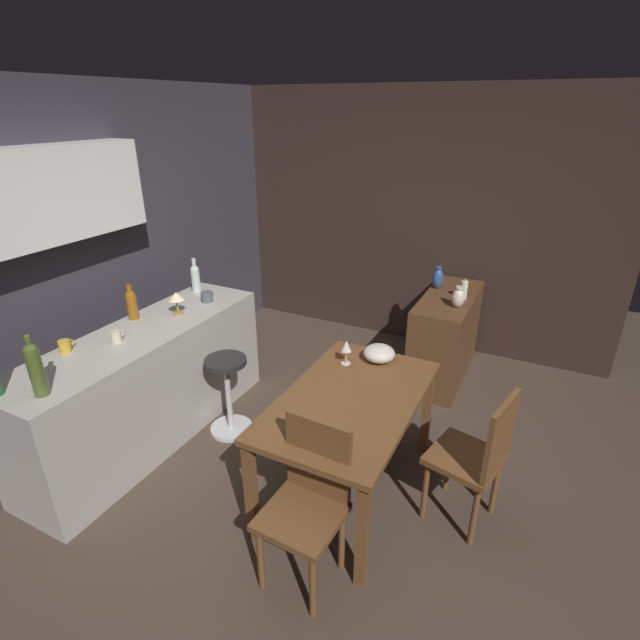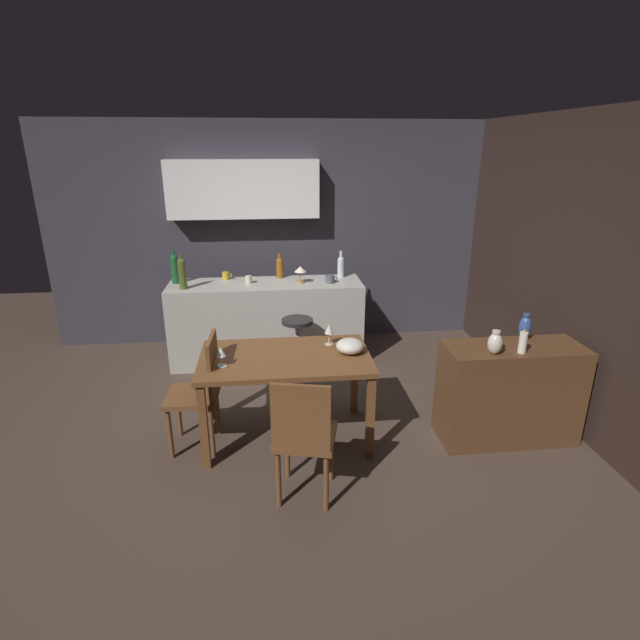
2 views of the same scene
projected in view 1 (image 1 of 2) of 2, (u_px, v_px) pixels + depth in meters
ground_plane at (314, 482)px, 3.36m from camera, size 9.00×9.00×0.00m
wall_kitchen_back at (63, 251)px, 3.58m from camera, size 5.20×0.33×2.60m
wall_side_right at (400, 220)px, 5.03m from camera, size 0.10×4.40×2.60m
dining_table at (350, 409)px, 3.04m from camera, size 1.35×0.80×0.74m
kitchen_counter at (147, 385)px, 3.67m from camera, size 2.10×0.60×0.90m
sideboard_cabinet at (445, 336)px, 4.53m from camera, size 1.10×0.44×0.82m
chair_near_window at (308, 499)px, 2.53m from camera, size 0.42×0.42×0.95m
chair_by_doorway at (477, 456)px, 2.85m from camera, size 0.48×0.48×0.94m
bar_stool at (228, 393)px, 3.76m from camera, size 0.34×0.34×0.65m
wine_glass_left at (339, 431)px, 2.51m from camera, size 0.08×0.08×0.15m
wine_glass_right at (346, 347)px, 3.34m from camera, size 0.07×0.07×0.18m
fruit_bowl at (379, 353)px, 3.41m from camera, size 0.23×0.23×0.12m
wine_bottle_amber at (132, 303)px, 3.66m from camera, size 0.08×0.08×0.28m
wine_bottle_clear at (195, 277)px, 4.20m from camera, size 0.08×0.08×0.30m
wine_bottle_olive at (35, 367)px, 2.67m from camera, size 0.08×0.08×0.37m
cup_slate at (207, 297)px, 4.01m from camera, size 0.13×0.10×0.09m
cup_cream at (116, 337)px, 3.33m from camera, size 0.11×0.07×0.08m
cup_mustard at (65, 346)px, 3.20m from camera, size 0.11×0.08×0.08m
counter_lamp at (176, 298)px, 3.72m from camera, size 0.13×0.13×0.19m
pillar_candle_tall at (464, 290)px, 4.27m from camera, size 0.06×0.06×0.19m
vase_ceramic_blue at (438, 278)px, 4.50m from camera, size 0.10×0.10×0.21m
vase_ceramic_ivory at (458, 298)px, 4.09m from camera, size 0.11×0.11×0.19m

